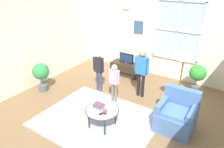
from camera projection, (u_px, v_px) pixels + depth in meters
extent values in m
cube|color=brown|center=(107.00, 120.00, 4.93)|extent=(6.18, 6.54, 0.02)
cube|color=silver|center=(161.00, 31.00, 6.59)|extent=(5.58, 0.12, 2.95)
cube|color=silver|center=(177.00, 31.00, 6.25)|extent=(1.36, 0.02, 1.73)
cube|color=white|center=(181.00, 0.00, 5.86)|extent=(1.42, 0.04, 0.06)
cube|color=white|center=(174.00, 58.00, 6.60)|extent=(1.42, 0.04, 0.06)
cube|color=white|center=(156.00, 28.00, 6.57)|extent=(0.06, 0.04, 1.73)
cube|color=white|center=(201.00, 34.00, 5.89)|extent=(0.06, 0.04, 1.73)
cube|color=white|center=(177.00, 31.00, 6.23)|extent=(0.03, 0.04, 1.73)
cube|color=white|center=(177.00, 31.00, 6.23)|extent=(1.36, 0.04, 0.03)
cube|color=#38567A|center=(138.00, 27.00, 6.89)|extent=(0.32, 0.03, 0.40)
cylinder|color=silver|center=(126.00, 5.00, 6.84)|extent=(0.24, 0.04, 0.24)
cube|color=silver|center=(20.00, 40.00, 5.71)|extent=(0.12, 5.94, 2.95)
cube|color=#999EAD|center=(97.00, 119.00, 4.93)|extent=(2.62, 2.15, 0.01)
cube|color=#2D2319|center=(126.00, 69.00, 7.08)|extent=(1.02, 0.43, 0.41)
cube|color=black|center=(123.00, 73.00, 6.94)|extent=(0.92, 0.02, 0.02)
cylinder|color=#4C4C4C|center=(126.00, 63.00, 6.99)|extent=(0.08, 0.08, 0.05)
cube|color=black|center=(126.00, 58.00, 6.92)|extent=(0.49, 0.05, 0.31)
cube|color=navy|center=(126.00, 58.00, 6.90)|extent=(0.45, 0.01, 0.27)
cube|color=#476B9E|center=(175.00, 121.00, 4.56)|extent=(0.76, 0.72, 0.42)
cube|color=#476B9E|center=(182.00, 97.00, 4.60)|extent=(0.76, 0.16, 0.45)
cube|color=#476B9E|center=(163.00, 104.00, 4.58)|extent=(0.12, 0.65, 0.20)
cube|color=#476B9E|center=(193.00, 114.00, 4.27)|extent=(0.12, 0.65, 0.20)
cube|color=#4D73AA|center=(176.00, 112.00, 4.41)|extent=(0.61, 0.50, 0.08)
cylinder|color=#99B2B7|center=(102.00, 110.00, 4.54)|extent=(0.71, 0.71, 0.02)
torus|color=#3F3328|center=(102.00, 110.00, 4.54)|extent=(0.74, 0.74, 0.02)
cylinder|color=#33281E|center=(100.00, 111.00, 4.90)|extent=(0.04, 0.04, 0.41)
cylinder|color=#33281E|center=(115.00, 117.00, 4.69)|extent=(0.04, 0.04, 0.41)
cylinder|color=#33281E|center=(89.00, 120.00, 4.58)|extent=(0.04, 0.04, 0.41)
cylinder|color=#33281E|center=(105.00, 127.00, 4.37)|extent=(0.04, 0.04, 0.41)
cube|color=#9052BD|center=(99.00, 107.00, 4.64)|extent=(0.23, 0.16, 0.02)
cube|color=#489AC3|center=(99.00, 106.00, 4.63)|extent=(0.23, 0.17, 0.03)
cube|color=brown|center=(99.00, 105.00, 4.62)|extent=(0.21, 0.19, 0.02)
cylinder|color=#BF3F3F|center=(105.00, 111.00, 4.43)|extent=(0.09, 0.09, 0.08)
cube|color=black|center=(102.00, 113.00, 4.41)|extent=(0.09, 0.15, 0.02)
cube|color=black|center=(106.00, 112.00, 4.44)|extent=(0.09, 0.14, 0.02)
cylinder|color=#333851|center=(98.00, 81.00, 6.09)|extent=(0.07, 0.07, 0.60)
cylinder|color=#333851|center=(101.00, 82.00, 6.04)|extent=(0.07, 0.07, 0.60)
cube|color=black|center=(99.00, 65.00, 5.85)|extent=(0.26, 0.13, 0.42)
sphere|color=#D8AD8C|center=(98.00, 55.00, 5.72)|extent=(0.16, 0.16, 0.16)
cylinder|color=black|center=(94.00, 63.00, 5.90)|extent=(0.05, 0.05, 0.38)
cylinder|color=black|center=(103.00, 65.00, 5.75)|extent=(0.05, 0.05, 0.38)
cylinder|color=black|center=(139.00, 84.00, 5.79)|extent=(0.08, 0.08, 0.68)
cylinder|color=black|center=(143.00, 86.00, 5.73)|extent=(0.08, 0.08, 0.68)
cube|color=blue|center=(142.00, 65.00, 5.51)|extent=(0.29, 0.15, 0.48)
sphere|color=#A87A5B|center=(143.00, 53.00, 5.37)|extent=(0.18, 0.18, 0.18)
cylinder|color=blue|center=(136.00, 63.00, 5.57)|extent=(0.06, 0.06, 0.43)
cylinder|color=blue|center=(148.00, 66.00, 5.40)|extent=(0.06, 0.06, 0.43)
cylinder|color=#726656|center=(113.00, 92.00, 5.55)|extent=(0.06, 0.06, 0.54)
cylinder|color=#726656|center=(116.00, 93.00, 5.50)|extent=(0.06, 0.06, 0.54)
cube|color=#DB9EBC|center=(114.00, 77.00, 5.33)|extent=(0.23, 0.12, 0.38)
sphere|color=beige|center=(114.00, 67.00, 5.22)|extent=(0.15, 0.15, 0.15)
cylinder|color=#DB9EBC|center=(109.00, 75.00, 5.37)|extent=(0.05, 0.05, 0.34)
cylinder|color=#DB9EBC|center=(119.00, 78.00, 5.24)|extent=(0.05, 0.05, 0.34)
cylinder|color=#4C565B|center=(195.00, 89.00, 6.08)|extent=(0.24, 0.24, 0.19)
cylinder|color=#4C7238|center=(196.00, 83.00, 6.00)|extent=(0.02, 0.02, 0.18)
sphere|color=green|center=(198.00, 73.00, 5.86)|extent=(0.46, 0.46, 0.46)
cylinder|color=#4C565B|center=(43.00, 87.00, 6.14)|extent=(0.26, 0.26, 0.19)
cylinder|color=#4C7238|center=(42.00, 82.00, 6.06)|extent=(0.02, 0.02, 0.19)
sphere|color=#2E7D3F|center=(41.00, 71.00, 5.92)|extent=(0.46, 0.46, 0.46)
cylinder|color=black|center=(176.00, 110.00, 5.25)|extent=(0.26, 0.26, 0.03)
cylinder|color=brown|center=(180.00, 86.00, 4.96)|extent=(0.03, 0.03, 1.38)
cone|color=beige|center=(184.00, 55.00, 4.63)|extent=(0.32, 0.32, 0.22)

